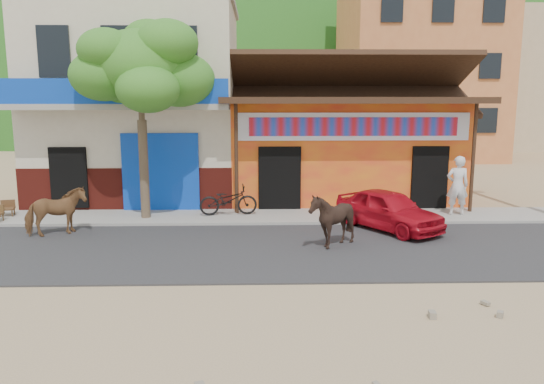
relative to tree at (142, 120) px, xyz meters
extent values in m
plane|color=#9E825B|center=(4.60, -5.80, -3.12)|extent=(120.00, 120.00, 0.00)
cube|color=#28282B|center=(4.60, -3.30, -3.10)|extent=(60.00, 5.00, 0.04)
cube|color=gray|center=(4.60, 0.20, -3.06)|extent=(60.00, 2.00, 0.12)
cube|color=orange|center=(6.60, 4.20, -1.32)|extent=(8.00, 6.00, 3.60)
cube|color=beige|center=(-0.90, 4.20, 0.38)|extent=(7.00, 6.00, 7.00)
cube|color=#CC723F|center=(13.60, 18.20, 2.88)|extent=(9.00, 9.00, 12.00)
cube|color=tan|center=(22.60, 24.20, 1.88)|extent=(8.00, 8.00, 10.00)
ellipsoid|color=#194C14|center=(4.60, 64.20, 8.88)|extent=(100.00, 40.00, 24.00)
imported|color=brown|center=(-2.06, -1.81, -2.42)|extent=(1.71, 1.39, 1.32)
imported|color=black|center=(5.34, -3.17, -2.37)|extent=(1.31, 1.17, 1.42)
imported|color=red|center=(7.22, -1.38, -2.50)|extent=(3.00, 3.58, 1.16)
imported|color=black|center=(2.54, 0.27, -2.53)|extent=(1.87, 0.85, 0.95)
imported|color=white|center=(9.76, 0.13, -2.06)|extent=(0.72, 0.52, 1.87)
camera|label=1|loc=(3.48, -16.14, 0.67)|focal=35.00mm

